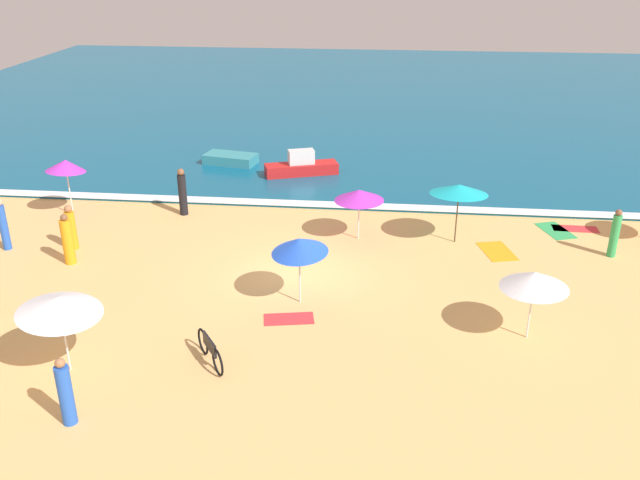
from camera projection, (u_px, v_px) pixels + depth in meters
ground_plane at (298, 275)px, 22.11m from camera, size 60.00×60.00×0.00m
ocean_water at (351, 96)px, 47.55m from camera, size 60.00×44.00×0.10m
wave_breaker_foam at (319, 204)px, 27.79m from camera, size 57.00×0.70×0.01m
beach_umbrella_0 at (66, 166)px, 26.18m from camera, size 2.17×2.18×2.35m
beach_umbrella_1 at (359, 195)px, 24.16m from camera, size 2.34×2.34×1.91m
beach_umbrella_2 at (459, 189)px, 23.75m from camera, size 2.12×2.14×2.27m
beach_umbrella_3 at (59, 305)px, 16.49m from camera, size 2.44×2.41×2.21m
beach_umbrella_4 at (299, 245)px, 19.72m from camera, size 2.41×2.41×2.18m
beach_umbrella_5 at (535, 280)px, 17.93m from camera, size 1.91×1.90×2.03m
parked_bicycle at (210, 350)px, 17.37m from camera, size 1.08×1.54×0.76m
beachgoer_0 at (71, 228)px, 23.71m from camera, size 0.48×0.48×1.64m
beachgoer_3 at (3, 224)px, 23.61m from camera, size 0.36×0.36×1.90m
beachgoer_4 at (615, 234)px, 23.11m from camera, size 0.41×0.41×1.73m
beachgoer_5 at (182, 192)px, 26.67m from camera, size 0.45×0.45×1.91m
beachgoer_6 at (65, 393)px, 15.01m from camera, size 0.37×0.37×1.72m
beachgoer_8 at (68, 241)px, 22.61m from camera, size 0.52×0.52×1.78m
beach_towel_1 at (555, 231)px, 25.49m from camera, size 1.38×1.87×0.01m
beach_towel_2 at (497, 251)px, 23.79m from camera, size 1.37×1.84×0.01m
beach_towel_3 at (575, 229)px, 25.66m from camera, size 1.70×0.69×0.01m
beach_towel_4 at (289, 319)px, 19.53m from camera, size 1.55×0.95×0.01m
small_boat_0 at (231, 159)px, 32.78m from camera, size 2.67×1.70×0.47m
small_boat_1 at (301, 166)px, 31.22m from camera, size 3.47×1.96×1.16m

